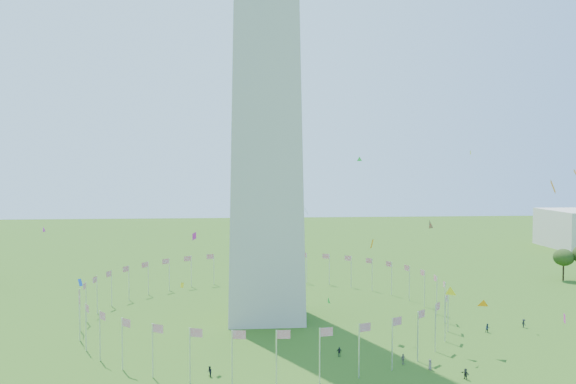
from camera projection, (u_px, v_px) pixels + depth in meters
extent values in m
cylinder|color=silver|center=(437.00, 295.00, 131.10)|extent=(0.24, 0.24, 9.00)
cylinder|color=silver|center=(425.00, 289.00, 137.97)|extent=(0.24, 0.24, 9.00)
cylinder|color=silver|center=(409.00, 283.00, 144.53)|extent=(0.24, 0.24, 9.00)
cylinder|color=silver|center=(392.00, 279.00, 150.59)|extent=(0.24, 0.24, 9.00)
cylinder|color=silver|center=(372.00, 275.00, 155.95)|extent=(0.24, 0.24, 9.00)
cylinder|color=silver|center=(351.00, 272.00, 160.46)|extent=(0.24, 0.24, 9.00)
cylinder|color=silver|center=(329.00, 269.00, 163.98)|extent=(0.24, 0.24, 9.00)
cylinder|color=silver|center=(307.00, 268.00, 166.41)|extent=(0.24, 0.24, 9.00)
cylinder|color=silver|center=(284.00, 267.00, 167.66)|extent=(0.24, 0.24, 9.00)
cylinder|color=silver|center=(260.00, 267.00, 167.71)|extent=(0.24, 0.24, 9.00)
cylinder|color=silver|center=(237.00, 268.00, 166.54)|extent=(0.24, 0.24, 9.00)
cylinder|color=silver|center=(214.00, 269.00, 164.20)|extent=(0.24, 0.24, 9.00)
cylinder|color=silver|center=(191.00, 271.00, 160.76)|extent=(0.24, 0.24, 9.00)
cylinder|color=silver|center=(169.00, 274.00, 156.32)|extent=(0.24, 0.24, 9.00)
cylinder|color=silver|center=(148.00, 278.00, 151.01)|extent=(0.24, 0.24, 9.00)
cylinder|color=silver|center=(129.00, 283.00, 145.00)|extent=(0.24, 0.24, 9.00)
cylinder|color=silver|center=(112.00, 288.00, 138.47)|extent=(0.24, 0.24, 9.00)
cylinder|color=silver|center=(97.00, 295.00, 131.62)|extent=(0.24, 0.24, 9.00)
cylinder|color=silver|center=(86.00, 302.00, 124.66)|extent=(0.24, 0.24, 9.00)
cylinder|color=silver|center=(80.00, 310.00, 117.79)|extent=(0.24, 0.24, 9.00)
cylinder|color=silver|center=(80.00, 318.00, 111.23)|extent=(0.24, 0.24, 9.00)
cylinder|color=silver|center=(86.00, 327.00, 105.17)|extent=(0.24, 0.24, 9.00)
cylinder|color=silver|center=(100.00, 336.00, 99.81)|extent=(0.24, 0.24, 9.00)
cylinder|color=silver|center=(122.00, 344.00, 95.30)|extent=(0.24, 0.24, 9.00)
cylinder|color=silver|center=(153.00, 351.00, 91.78)|extent=(0.24, 0.24, 9.00)
cylinder|color=silver|center=(190.00, 356.00, 89.35)|extent=(0.24, 0.24, 9.00)
cylinder|color=silver|center=(232.00, 358.00, 88.10)|extent=(0.24, 0.24, 9.00)
cylinder|color=silver|center=(276.00, 358.00, 88.05)|extent=(0.24, 0.24, 9.00)
cylinder|color=silver|center=(320.00, 356.00, 89.22)|extent=(0.24, 0.24, 9.00)
cylinder|color=silver|center=(359.00, 351.00, 91.56)|extent=(0.24, 0.24, 9.00)
cylinder|color=silver|center=(392.00, 344.00, 95.00)|extent=(0.24, 0.24, 9.00)
cylinder|color=silver|center=(418.00, 336.00, 99.44)|extent=(0.24, 0.24, 9.00)
cylinder|color=silver|center=(435.00, 328.00, 104.75)|extent=(0.24, 0.24, 9.00)
cylinder|color=silver|center=(445.00, 319.00, 110.76)|extent=(0.24, 0.24, 9.00)
cylinder|color=silver|center=(448.00, 311.00, 117.29)|extent=(0.24, 0.24, 9.00)
cylinder|color=silver|center=(445.00, 303.00, 124.14)|extent=(0.24, 0.24, 9.00)
imported|color=black|center=(210.00, 372.00, 92.29)|extent=(0.90, 1.02, 1.77)
imported|color=black|center=(339.00, 352.00, 102.21)|extent=(1.06, 0.70, 1.73)
imported|color=#1C2643|center=(488.00, 328.00, 116.82)|extent=(0.94, 0.75, 1.89)
imported|color=slate|center=(403.00, 359.00, 98.20)|extent=(1.28, 1.07, 1.87)
imported|color=black|center=(524.00, 323.00, 120.53)|extent=(0.75, 1.22, 1.82)
imported|color=#73685C|center=(430.00, 365.00, 95.47)|extent=(0.91, 1.06, 1.84)
imported|color=#272727|center=(465.00, 374.00, 91.26)|extent=(1.40, 1.80, 1.79)
plane|color=orange|center=(483.00, 304.00, 103.48)|extent=(2.01, 1.60, 2.11)
plane|color=#CC2699|center=(194.00, 236.00, 100.56)|extent=(0.51, 1.67, 1.63)
plane|color=#CC2699|center=(44.00, 230.00, 133.77)|extent=(0.41, 1.71, 1.66)
plane|color=yellow|center=(182.00, 285.00, 117.89)|extent=(1.15, 0.53, 1.26)
plane|color=white|center=(306.00, 211.00, 110.58)|extent=(1.91, 0.94, 1.84)
plane|color=yellow|center=(470.00, 153.00, 129.29)|extent=(0.33, 1.07, 1.12)
plane|color=#CC2699|center=(565.00, 318.00, 83.73)|extent=(0.17, 1.59, 1.58)
plane|color=green|center=(329.00, 301.00, 110.47)|extent=(0.53, 1.42, 1.49)
plane|color=orange|center=(372.00, 244.00, 114.99)|extent=(1.87, 0.77, 1.92)
plane|color=blue|center=(80.00, 282.00, 131.81)|extent=(1.01, 1.70, 1.78)
plane|color=green|center=(359.00, 160.00, 120.60)|extent=(0.98, 0.43, 1.07)
plane|color=yellow|center=(431.00, 225.00, 105.53)|extent=(1.59, 1.69, 1.78)
plane|color=yellow|center=(451.00, 292.00, 104.21)|extent=(1.74, 1.78, 2.37)
plane|color=orange|center=(553.00, 187.00, 67.47)|extent=(1.21, 1.84, 1.88)
ellipsoid|color=#2F4A18|center=(563.00, 265.00, 169.63)|extent=(6.06, 6.06, 9.48)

